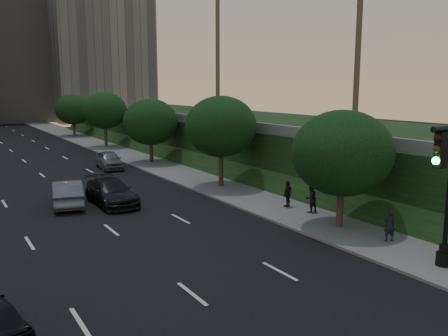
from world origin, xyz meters
TOP-DOWN VIEW (x-y plane):
  - road_surface at (0.00, 30.00)m, footprint 16.00×140.00m
  - sidewalk_right at (10.25, 30.00)m, footprint 4.50×140.00m
  - embankment at (22.00, 28.00)m, footprint 18.00×90.00m
  - parapet_wall at (13.50, 28.00)m, footprint 0.35×90.00m
  - office_block_mid at (6.00, 102.00)m, footprint 22.00×18.00m
  - office_block_right at (24.00, 96.00)m, footprint 20.00×22.00m
  - tree_right_a at (10.30, 8.00)m, footprint 5.20×5.20m
  - tree_right_b at (10.30, 20.00)m, footprint 5.20×5.20m
  - tree_right_c at (10.30, 33.00)m, footprint 5.20×5.20m
  - tree_right_d at (10.30, 47.00)m, footprint 5.20×5.20m
  - tree_right_e at (10.30, 62.00)m, footprint 5.20×5.20m
  - street_lamp at (9.91, 1.76)m, footprint 0.64×0.64m
  - sedan_mid_left at (-0.65, 20.45)m, footprint 2.67×5.21m
  - sedan_near_right at (1.79, 19.32)m, footprint 2.25×5.48m
  - sedan_far_right at (5.88, 32.29)m, footprint 2.34×4.88m
  - pedestrian_a at (10.54, 5.02)m, footprint 0.67×0.56m
  - pedestrian_b at (10.91, 10.93)m, footprint 0.83×0.67m
  - pedestrian_c at (10.56, 12.60)m, footprint 1.02×0.72m

SIDE VIEW (x-z plane):
  - road_surface at x=0.00m, z-range 0.00..0.02m
  - sidewalk_right at x=10.25m, z-range 0.00..0.15m
  - sedan_near_right at x=1.79m, z-range 0.00..1.59m
  - sedan_far_right at x=5.88m, z-range 0.00..1.61m
  - sedan_mid_left at x=-0.65m, z-range 0.00..1.64m
  - pedestrian_a at x=10.54m, z-range 0.15..1.72m
  - pedestrian_c at x=10.56m, z-range 0.15..1.76m
  - pedestrian_b at x=10.91m, z-range 0.15..1.80m
  - embankment at x=22.00m, z-range 0.00..4.00m
  - street_lamp at x=9.91m, z-range -0.18..5.44m
  - tree_right_a at x=10.30m, z-range 0.90..7.14m
  - tree_right_c at x=10.30m, z-range 0.90..7.14m
  - tree_right_e at x=10.30m, z-range 0.90..7.14m
  - parapet_wall at x=13.50m, z-range 4.00..4.70m
  - tree_right_b at x=10.30m, z-range 1.15..7.88m
  - tree_right_d at x=10.30m, z-range 1.15..7.88m
  - office_block_mid at x=6.00m, z-range 0.00..26.00m
  - office_block_right at x=24.00m, z-range 0.00..36.00m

